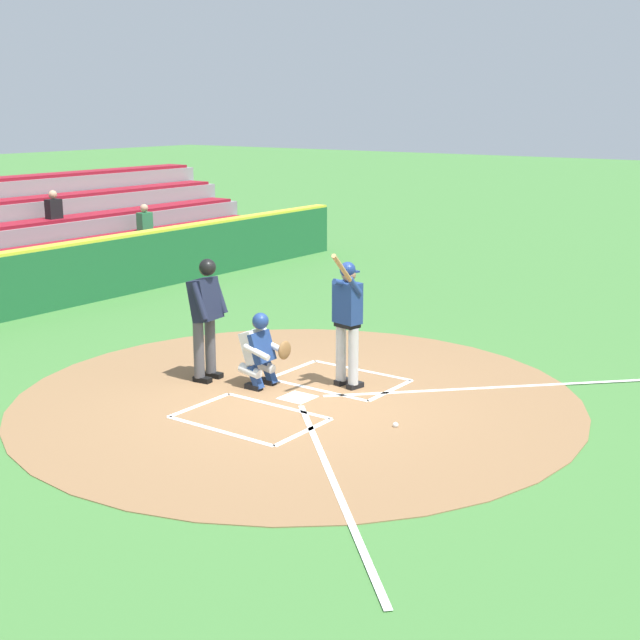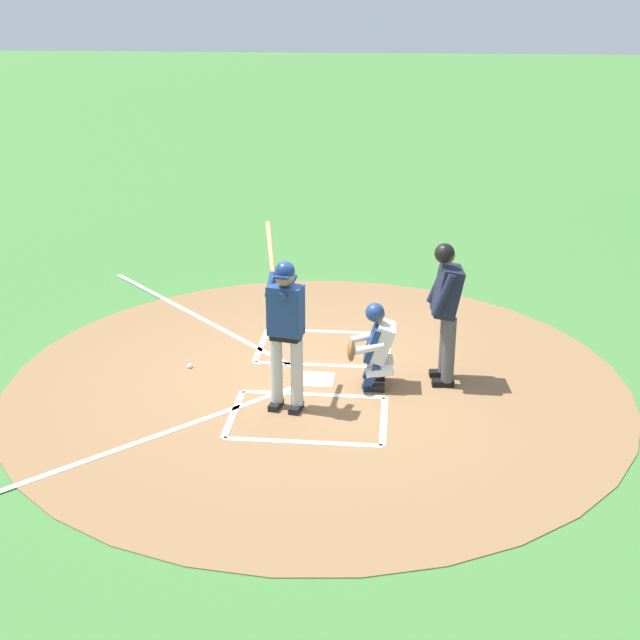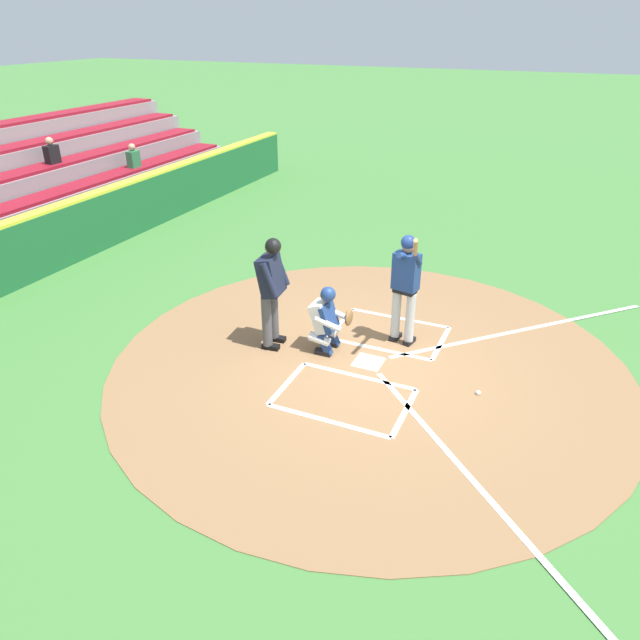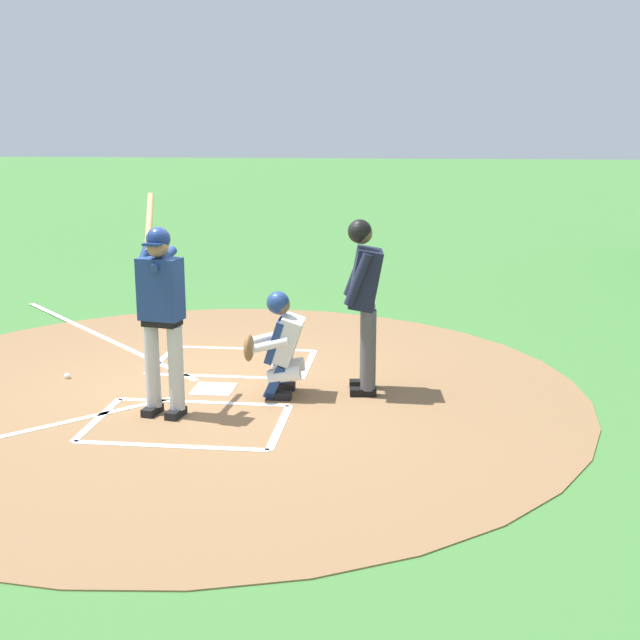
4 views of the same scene
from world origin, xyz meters
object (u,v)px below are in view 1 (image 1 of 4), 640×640
plate_umpire (206,311)px  baseball (396,425)px  catcher (261,349)px  batter (347,315)px

plate_umpire → baseball: plate_umpire is taller
catcher → baseball: catcher is taller
batter → plate_umpire: batter is taller
plate_umpire → batter: bearing=116.0°
batter → plate_umpire: bearing=-64.0°
catcher → baseball: size_ratio=15.27×
catcher → baseball: (0.30, 2.49, -0.55)m
baseball → catcher: bearing=-96.8°
batter → catcher: batter is taller
catcher → plate_umpire: 1.02m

